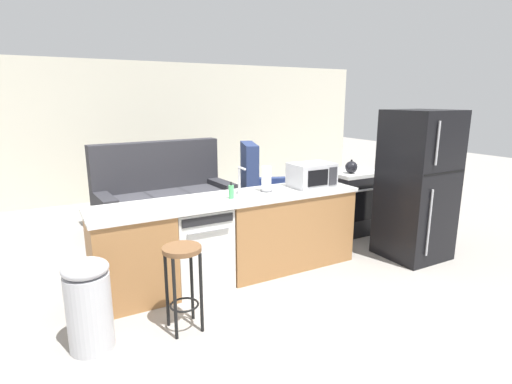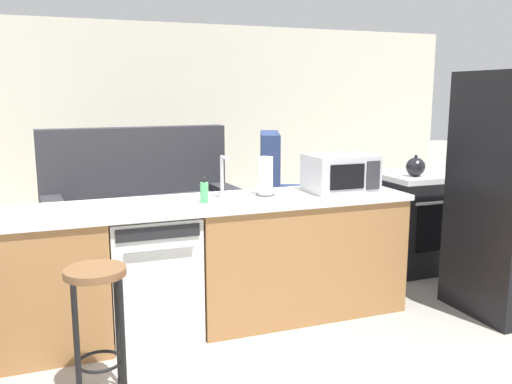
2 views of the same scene
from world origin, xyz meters
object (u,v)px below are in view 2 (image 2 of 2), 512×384
Objects in this scene: dishwasher at (152,274)px; microwave at (341,173)px; paper_towel_roll at (265,177)px; bar_stool at (97,306)px; soap_bottle at (204,192)px; armchair at (287,208)px; kettle at (416,167)px; couch at (142,211)px; stove_range at (419,221)px.

dishwasher is 1.56m from microwave.
bar_stool is at bearing -147.94° from paper_towel_roll.
armchair is at bearing 53.15° from soap_bottle.
dishwasher is 2.53m from kettle.
dishwasher is 4.10× the size of kettle.
dishwasher is at bearing -96.97° from couch.
kettle is (1.00, 0.42, -0.05)m from microwave.
paper_towel_roll is at bearing -118.24° from armchair.
dishwasher is 0.41× the size of couch.
stove_range reaches higher than dishwasher.
stove_range is 1.42m from microwave.
kettle is at bearing 13.08° from soap_bottle.
bar_stool is 0.62× the size of armchair.
couch reaches higher than paper_towel_roll.
couch is 1.72× the size of armchair.
dishwasher is 0.66m from soap_bottle.
couch is at bearing 172.16° from armchair.
kettle is at bearing -39.00° from couch.
soap_bottle reaches higher than bar_stool.
kettle is at bearing 13.34° from paper_towel_roll.
couch is 1.62m from armchair.
armchair is at bearing 49.74° from bar_stool.
dishwasher is at bearing 60.79° from bar_stool.
microwave is (-1.16, -0.55, 0.59)m from stove_range.
armchair is (-0.56, 1.53, -0.64)m from kettle.
kettle is at bearing -69.86° from armchair.
dishwasher reaches higher than bar_stool.
stove_range is at bearing -62.66° from armchair.
couch is at bearing 76.86° from bar_stool.
dishwasher is 1.14× the size of bar_stool.
stove_range is at bearing 23.19° from bar_stool.
microwave is at bearing -102.55° from armchair.
dishwasher is 1.05m from paper_towel_roll.
bar_stool is at bearing -119.21° from dishwasher.
couch reaches higher than stove_range.
microwave is 0.59m from paper_towel_roll.
armchair reaches higher than bar_stool.
microwave reaches higher than dishwasher.
microwave is 0.68× the size of bar_stool.
soap_bottle is (0.36, -0.06, 0.55)m from dishwasher.
paper_towel_roll is 0.14× the size of couch.
kettle reaches higher than soap_bottle.
paper_towel_roll is at bearing -164.02° from stove_range.
armchair reaches higher than microwave.
soap_bottle is (-1.08, -0.06, -0.07)m from microwave.
dishwasher is at bearing -176.89° from paper_towel_roll.
kettle is 3.11m from bar_stool.
couch is at bearing 141.00° from kettle.
couch reaches higher than bar_stool.
paper_towel_roll is at bearing 32.06° from bar_stool.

